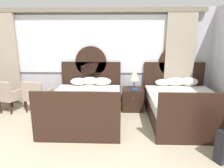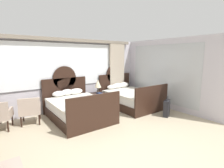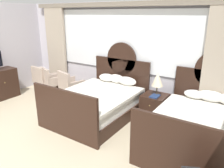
# 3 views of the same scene
# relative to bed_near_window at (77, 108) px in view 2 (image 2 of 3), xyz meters

# --- Properties ---
(ground_plane) EXTENTS (24.00, 24.00, 0.00)m
(ground_plane) POSITION_rel_bed_near_window_xyz_m (-0.01, -2.69, -0.37)
(ground_plane) COLOR #BCAD8E
(wall_back_window) EXTENTS (6.68, 0.22, 2.70)m
(wall_back_window) POSITION_rel_bed_near_window_xyz_m (-0.01, 1.12, 1.07)
(wall_back_window) COLOR silver
(wall_back_window) RESTS_ON ground_plane
(wall_right_mirror) EXTENTS (0.08, 4.41, 2.70)m
(wall_right_mirror) POSITION_rel_bed_near_window_xyz_m (3.36, -1.06, 0.98)
(wall_right_mirror) COLOR silver
(wall_right_mirror) RESTS_ON ground_plane
(bed_near_window) EXTENTS (1.66, 2.23, 1.68)m
(bed_near_window) POSITION_rel_bed_near_window_xyz_m (0.00, 0.00, 0.00)
(bed_near_window) COLOR black
(bed_near_window) RESTS_ON ground_plane
(bed_near_mirror) EXTENTS (1.66, 2.23, 1.68)m
(bed_near_mirror) POSITION_rel_bed_near_window_xyz_m (2.33, 0.00, 0.00)
(bed_near_mirror) COLOR black
(bed_near_mirror) RESTS_ON ground_plane
(nightstand_between_beds) EXTENTS (0.56, 0.58, 0.58)m
(nightstand_between_beds) POSITION_rel_bed_near_window_xyz_m (1.16, 0.64, -0.08)
(nightstand_between_beds) COLOR black
(nightstand_between_beds) RESTS_ON ground_plane
(table_lamp_on_nightstand) EXTENTS (0.27, 0.27, 0.55)m
(table_lamp_on_nightstand) POSITION_rel_bed_near_window_xyz_m (1.19, 0.65, 0.60)
(table_lamp_on_nightstand) COLOR brown
(table_lamp_on_nightstand) RESTS_ON nightstand_between_beds
(book_on_nightstand) EXTENTS (0.18, 0.26, 0.03)m
(book_on_nightstand) POSITION_rel_bed_near_window_xyz_m (1.20, 0.53, 0.23)
(book_on_nightstand) COLOR navy
(book_on_nightstand) RESTS_ON nightstand_between_beds
(armchair_by_window_left) EXTENTS (0.71, 0.71, 0.84)m
(armchair_by_window_left) POSITION_rel_bed_near_window_xyz_m (-1.35, 0.40, 0.10)
(armchair_by_window_left) COLOR #B29E8E
(armchair_by_window_left) RESTS_ON ground_plane
(suitcase_on_floor) EXTENTS (0.42, 0.32, 0.69)m
(suitcase_on_floor) POSITION_rel_bed_near_window_xyz_m (2.54, -1.61, -0.08)
(suitcase_on_floor) COLOR black
(suitcase_on_floor) RESTS_ON ground_plane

